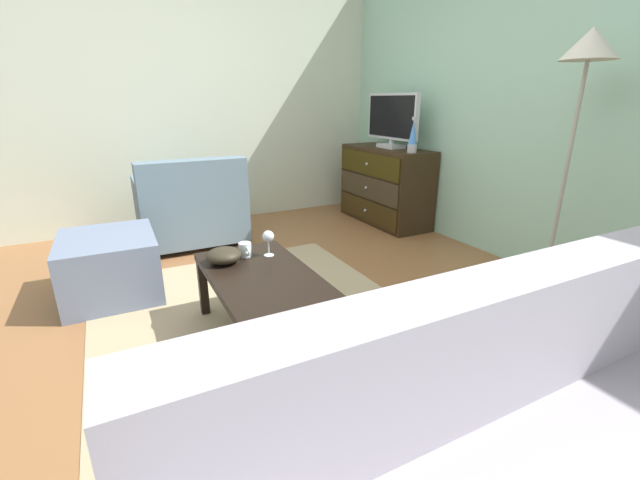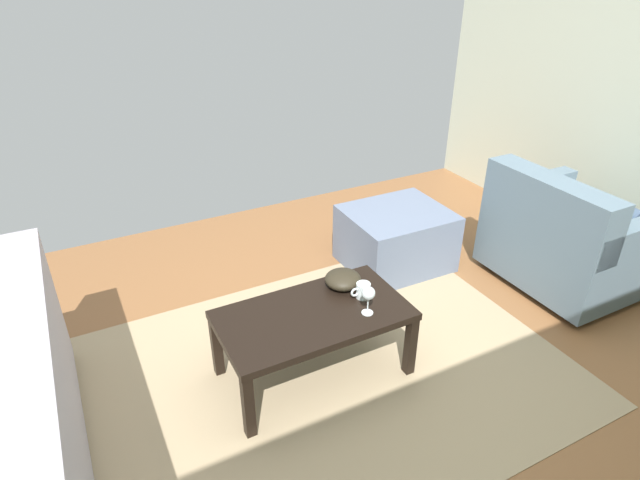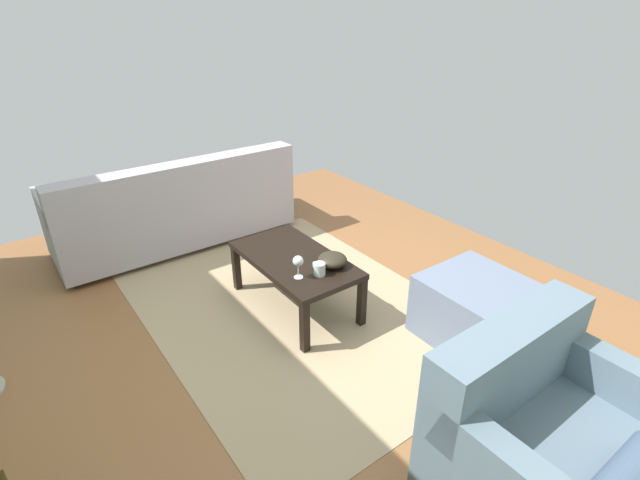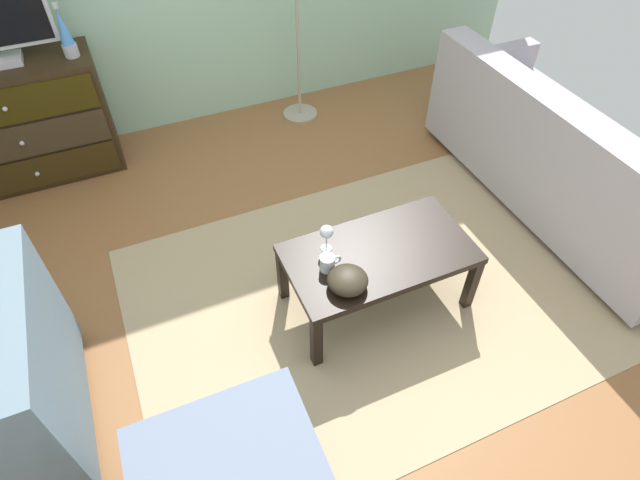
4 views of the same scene
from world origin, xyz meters
name	(u,v)px [view 4 (image 4 of 4)]	position (x,y,z in m)	size (l,w,h in m)	color
ground_plane	(320,286)	(0.00, 0.00, -0.03)	(5.31, 4.64, 0.05)	#8E5C36
area_rug	(366,297)	(0.20, -0.20, 0.00)	(2.60, 1.90, 0.01)	tan
dresser	(21,124)	(-1.42, 1.77, 0.41)	(1.13, 0.49, 0.81)	#302112
lava_lamp	(65,34)	(-0.96, 1.72, 0.96)	(0.09, 0.09, 0.33)	#B7B7BC
coffee_table	(379,258)	(0.23, -0.23, 0.35)	(0.97, 0.53, 0.40)	black
wine_glass	(327,232)	(-0.01, -0.10, 0.52)	(0.07, 0.07, 0.16)	silver
mug	(328,263)	(-0.06, -0.23, 0.45)	(0.11, 0.08, 0.08)	silver
bowl_decorative	(348,280)	(-0.02, -0.37, 0.45)	(0.20, 0.20, 0.09)	#2D271B
couch_large	(565,161)	(1.75, 0.05, 0.32)	(0.85, 2.08, 0.82)	#332319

